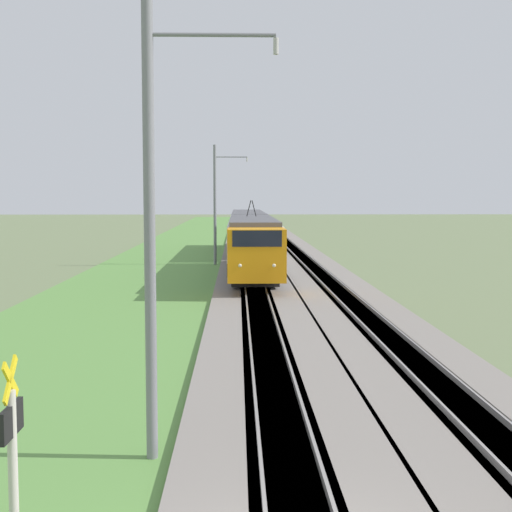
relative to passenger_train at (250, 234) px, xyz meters
The scene contains 9 objects.
ballast_main 5.01m from the passenger_train, ahead, with size 240.00×4.40×0.30m.
ballast_adjacent 6.60m from the passenger_train, 43.52° to the right, with size 240.00×4.40×0.30m.
track_main 5.01m from the passenger_train, ahead, with size 240.00×1.57×0.45m.
track_adjacent 6.60m from the passenger_train, 43.52° to the right, with size 240.00×1.57×0.45m.
grass_verge 8.22m from the passenger_train, 55.12° to the left, with size 240.00×9.85×0.12m.
passenger_train is the anchor object (origin of this frame).
crossing_signal_near 46.87m from the passenger_train, behind, with size 0.70×0.23×3.42m.
catenary_mast_near 41.16m from the passenger_train, behind, with size 0.22×2.56×9.12m.
catenary_mast_mid 3.72m from the passenger_train, 117.47° to the left, with size 0.22×2.56×9.04m.
Camera 1 is at (-9.12, 0.95, 5.21)m, focal length 50.00 mm.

